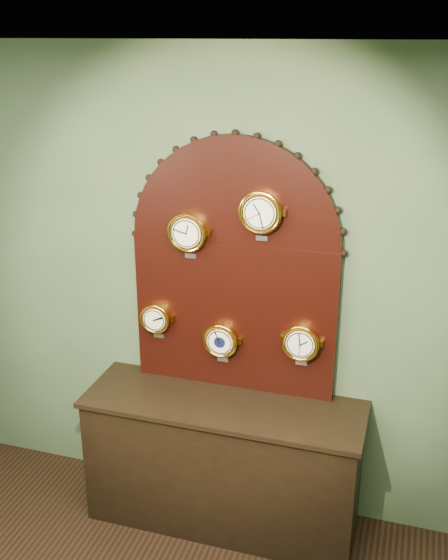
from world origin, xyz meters
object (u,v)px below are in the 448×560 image
(shop_counter, at_px, (223,464))
(hygrometer, at_px, (156,318))
(roman_clock, at_px, (188,232))
(display_board, at_px, (234,260))
(tide_clock, at_px, (301,342))
(barometer, at_px, (221,340))
(arabic_clock, at_px, (261,212))

(shop_counter, bearing_deg, hygrometer, 161.65)
(shop_counter, bearing_deg, roman_clock, 148.63)
(display_board, height_order, hygrometer, display_board)
(shop_counter, relative_size, hygrometer, 6.73)
(shop_counter, xyz_separation_m, tide_clock, (0.41, 0.15, 0.80))
(shop_counter, height_order, barometer, barometer)
(roman_clock, bearing_deg, barometer, 0.08)
(display_board, distance_m, barometer, 0.49)
(display_board, xyz_separation_m, arabic_clock, (0.16, -0.07, 0.31))
(arabic_clock, distance_m, hygrometer, 0.94)
(shop_counter, height_order, display_board, display_board)
(hygrometer, xyz_separation_m, tide_clock, (0.88, -0.00, -0.03))
(display_board, height_order, tide_clock, display_board)
(shop_counter, relative_size, roman_clock, 5.77)
(shop_counter, relative_size, arabic_clock, 5.54)
(shop_counter, height_order, tide_clock, tide_clock)
(arabic_clock, xyz_separation_m, tide_clock, (0.25, 0.00, -0.74))
(hygrometer, bearing_deg, barometer, -0.12)
(arabic_clock, height_order, tide_clock, arabic_clock)
(barometer, bearing_deg, arabic_clock, -0.14)
(display_board, height_order, barometer, display_board)
(tide_clock, bearing_deg, arabic_clock, -179.88)
(roman_clock, height_order, arabic_clock, arabic_clock)
(shop_counter, height_order, hygrometer, hygrometer)
(display_board, relative_size, roman_clock, 5.51)
(roman_clock, xyz_separation_m, barometer, (0.19, 0.00, -0.64))
(barometer, xyz_separation_m, tide_clock, (0.47, -0.00, 0.05))
(roman_clock, bearing_deg, display_board, 14.82)
(roman_clock, relative_size, arabic_clock, 0.96)
(arabic_clock, height_order, hygrometer, arabic_clock)
(shop_counter, bearing_deg, display_board, 90.00)
(display_board, bearing_deg, tide_clock, -9.14)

